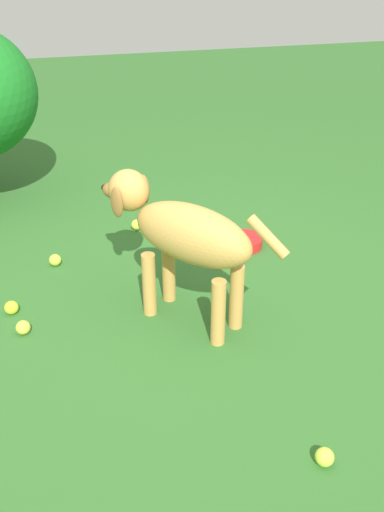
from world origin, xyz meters
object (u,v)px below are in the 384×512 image
Objects in this scene: dog at (181,233)px; tennis_ball_0 at (137,225)px; tennis_ball_4 at (325,457)px; water_bowl at (244,242)px; tennis_ball_3 at (11,308)px; tennis_ball_2 at (23,327)px; tennis_ball_1 at (55,260)px.

dog is 1.04m from tennis_ball_0.
water_bowl is at bearing -10.53° from tennis_ball_4.
tennis_ball_3 is at bearing 133.64° from tennis_ball_0.
dog reaches higher than water_bowl.
tennis_ball_2 is at bearing 43.04° from tennis_ball_4.
tennis_ball_2 is (-0.89, 0.70, 0.00)m from tennis_ball_0.
tennis_ball_1 is 1.00× the size of tennis_ball_4.
tennis_ball_2 is 0.30× the size of water_bowl.
dog is 0.91m from tennis_ball_3.
water_bowl is (0.51, -1.26, -0.00)m from tennis_ball_2.
water_bowl is at bearing -124.59° from tennis_ball_0.
tennis_ball_3 reaches higher than water_bowl.
tennis_ball_3 is at bearing 34.84° from dog.
tennis_ball_4 is at bearing 169.47° from water_bowl.
dog is 0.87m from water_bowl.
tennis_ball_0 is 1.00× the size of tennis_ball_2.
dog reaches higher than tennis_ball_1.
tennis_ball_2 is 1.00× the size of tennis_ball_4.
tennis_ball_1 and tennis_ball_2 have the same top height.
tennis_ball_0 is 1.00× the size of tennis_ball_3.
dog is 1.08m from tennis_ball_4.
tennis_ball_2 is 1.00× the size of tennis_ball_3.
water_bowl is at bearing -80.97° from dog.
dog is 12.25× the size of tennis_ball_0.
water_bowl is at bearing -75.92° from tennis_ball_3.
tennis_ball_0 is at bearing 8.02° from tennis_ball_4.
tennis_ball_1 and tennis_ball_4 have the same top height.
tennis_ball_4 is at bearing -171.98° from tennis_ball_0.
water_bowl is at bearing -68.06° from tennis_ball_2.
tennis_ball_0 is at bearing -36.11° from dog.
tennis_ball_4 reaches higher than water_bowl.
water_bowl is (0.33, -1.31, -0.00)m from tennis_ball_3.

